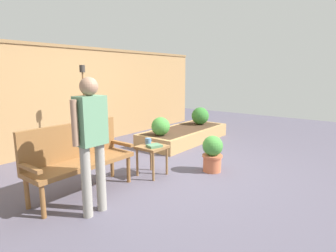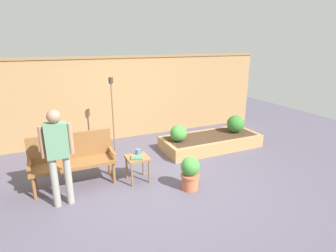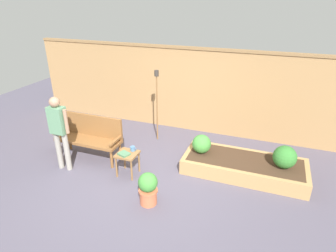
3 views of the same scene
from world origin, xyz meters
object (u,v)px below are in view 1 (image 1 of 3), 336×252
(potted_boxwood, at_px, (212,153))
(tiki_torch, at_px, (84,95))
(garden_bench, at_px, (77,154))
(person_by_bench, at_px, (91,135))
(shrub_near_bench, at_px, (161,126))
(shrub_far_corner, at_px, (200,116))
(side_table, at_px, (152,151))
(cup_on_table, at_px, (148,141))
(book_on_table, at_px, (154,146))

(potted_boxwood, relative_size, tiki_torch, 0.34)
(garden_bench, bearing_deg, person_by_bench, -110.19)
(shrub_near_bench, distance_m, shrub_far_corner, 1.60)
(garden_bench, relative_size, shrub_near_bench, 3.71)
(side_table, height_order, tiki_torch, tiki_torch)
(shrub_far_corner, relative_size, person_by_bench, 0.28)
(cup_on_table, bearing_deg, person_by_bench, -163.99)
(potted_boxwood, distance_m, person_by_bench, 2.19)
(side_table, height_order, shrub_far_corner, shrub_far_corner)
(side_table, bearing_deg, person_by_bench, -168.52)
(book_on_table, xyz_separation_m, potted_boxwood, (0.77, -0.59, -0.18))
(book_on_table, distance_m, tiki_torch, 1.83)
(cup_on_table, relative_size, tiki_torch, 0.08)
(shrub_near_bench, bearing_deg, garden_bench, -168.37)
(shrub_far_corner, xyz_separation_m, person_by_bench, (-4.19, -1.12, 0.42))
(side_table, distance_m, tiki_torch, 1.81)
(garden_bench, height_order, side_table, garden_bench)
(potted_boxwood, bearing_deg, tiki_torch, 108.71)
(tiki_torch, bearing_deg, side_table, -88.70)
(garden_bench, bearing_deg, shrub_far_corner, 6.98)
(book_on_table, relative_size, shrub_near_bench, 0.52)
(potted_boxwood, distance_m, shrub_near_bench, 1.62)
(cup_on_table, bearing_deg, side_table, -114.69)
(shrub_far_corner, distance_m, tiki_torch, 3.08)
(book_on_table, height_order, person_by_bench, person_by_bench)
(shrub_near_bench, bearing_deg, side_table, -146.05)
(cup_on_table, height_order, shrub_far_corner, shrub_far_corner)
(cup_on_table, height_order, potted_boxwood, potted_boxwood)
(garden_bench, bearing_deg, potted_boxwood, -29.53)
(cup_on_table, distance_m, shrub_far_corner, 2.90)
(potted_boxwood, bearing_deg, person_by_bench, 169.08)
(shrub_near_bench, bearing_deg, tiki_torch, 149.45)
(side_table, xyz_separation_m, person_by_bench, (-1.32, -0.27, 0.54))
(side_table, distance_m, book_on_table, 0.13)
(shrub_far_corner, bearing_deg, garden_bench, -173.02)
(tiki_torch, bearing_deg, person_by_bench, -124.21)
(side_table, xyz_separation_m, potted_boxwood, (0.74, -0.67, -0.08))
(tiki_torch, bearing_deg, shrub_near_bench, -30.55)
(side_table, height_order, book_on_table, book_on_table)
(book_on_table, relative_size, person_by_bench, 0.13)
(cup_on_table, bearing_deg, shrub_far_corner, 14.47)
(shrub_near_bench, bearing_deg, potted_boxwood, -109.19)
(garden_bench, xyz_separation_m, cup_on_table, (1.15, -0.24, -0.02))
(potted_boxwood, relative_size, shrub_near_bench, 1.54)
(potted_boxwood, relative_size, shrub_far_corner, 1.37)
(tiki_torch, bearing_deg, potted_boxwood, -71.29)
(cup_on_table, bearing_deg, garden_bench, 168.14)
(cup_on_table, xyz_separation_m, shrub_far_corner, (2.81, 0.73, -0.01))
(garden_bench, relative_size, person_by_bench, 0.92)
(shrub_far_corner, xyz_separation_m, tiki_torch, (-2.91, 0.77, 0.67))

